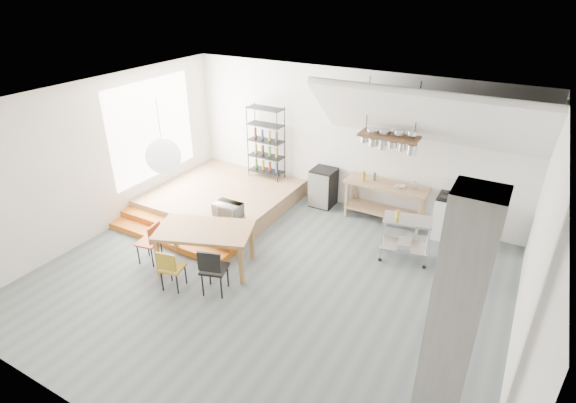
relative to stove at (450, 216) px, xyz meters
The scene contains 26 objects.
floor 4.05m from the stove, 128.38° to the right, with size 8.00×8.00×0.00m, color #576265.
wall_back 2.76m from the stove, behind, with size 8.00×0.04×3.20m, color silver.
wall_left 7.31m from the stove, 154.10° to the right, with size 0.04×7.00×3.20m, color silver.
wall_right 3.67m from the stove, 64.58° to the right, with size 0.04×7.00×3.20m, color silver.
ceiling 4.86m from the stove, 128.38° to the right, with size 8.00×7.00×0.02m, color white.
slope_ceiling 2.20m from the stove, 159.90° to the right, with size 4.40×1.80×0.15m, color white.
window_pane 6.82m from the stove, 165.66° to the right, with size 0.02×2.50×2.20m, color white.
platform 5.14m from the stove, 166.98° to the right, with size 3.00×3.00×0.40m, color #916F48.
step_lower 5.90m from the stove, 148.15° to the right, with size 3.00×0.35×0.13m, color #C16416.
step_upper 5.72m from the stove, 151.14° to the right, with size 3.00×0.35×0.27m, color #C16416.
concrete_column 4.86m from the stove, 80.25° to the right, with size 0.50×0.50×3.20m, color slate.
kitchen_counter 1.41m from the stove, behind, with size 1.80×0.60×0.91m.
stove is the anchor object (origin of this frame).
pot_rack 2.04m from the stove, behind, with size 1.20×0.50×1.43m.
wire_shelving 4.58m from the stove, behind, with size 0.88×0.38×1.80m.
microwave_shelf 4.58m from the stove, 148.33° to the right, with size 0.60×0.40×0.16m.
paper_lantern 5.84m from the stove, 140.22° to the right, with size 0.60×0.60×0.60m, color white.
dining_table 5.02m from the stove, 137.98° to the right, with size 1.96×1.52×0.82m.
chair_mustard 5.68m from the stove, 132.18° to the right, with size 0.44×0.44×0.81m.
chair_black 5.02m from the stove, 128.14° to the right, with size 0.53×0.53×0.92m.
chair_olive 4.58m from the stove, 146.01° to the right, with size 0.49×0.49×0.85m.
chair_red 6.02m from the stove, 141.55° to the right, with size 0.45×0.45×0.84m.
rolling_cart 1.41m from the stove, 113.58° to the right, with size 0.98×0.67×0.89m.
mini_fridge 2.92m from the stove, behind, with size 0.54×0.54×0.92m, color black.
microwave 4.59m from the stove, 148.33° to the right, with size 0.56×0.38×0.31m, color beige.
bowl 1.19m from the stove, behind, with size 0.20×0.20×0.05m, color silver.
Camera 1 is at (3.57, -5.61, 4.96)m, focal length 28.00 mm.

